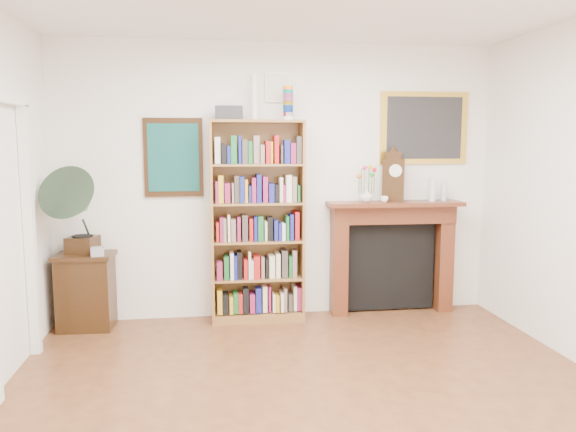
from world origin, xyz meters
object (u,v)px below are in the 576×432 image
(flower_vase, at_px, (366,195))
(bottle_left, at_px, (432,190))
(mantel_clock, at_px, (393,178))
(bottle_right, at_px, (444,191))
(side_cabinet, at_px, (86,291))
(fireplace, at_px, (392,247))
(teacup, at_px, (384,199))
(cd_stack, at_px, (97,252))
(gramophone, at_px, (77,205))
(bookshelf, at_px, (257,210))

(flower_vase, distance_m, bottle_left, 0.70)
(flower_vase, bearing_deg, mantel_clock, 8.67)
(bottle_right, bearing_deg, side_cabinet, -178.63)
(flower_vase, bearing_deg, fireplace, 11.15)
(side_cabinet, relative_size, mantel_clock, 1.44)
(teacup, bearing_deg, flower_vase, 163.82)
(cd_stack, bearing_deg, flower_vase, 3.75)
(side_cabinet, xyz_separation_m, gramophone, (-0.02, -0.09, 0.85))
(teacup, bearing_deg, fireplace, 40.54)
(fireplace, bearing_deg, gramophone, -174.58)
(mantel_clock, bearing_deg, cd_stack, -152.59)
(cd_stack, xyz_separation_m, bottle_right, (3.50, 0.21, 0.51))
(bookshelf, height_order, flower_vase, bookshelf)
(cd_stack, distance_m, bottle_right, 3.55)
(fireplace, bearing_deg, mantel_clock, -104.75)
(side_cabinet, bearing_deg, bottle_left, 3.64)
(side_cabinet, distance_m, bottle_left, 3.62)
(bookshelf, height_order, gramophone, bookshelf)
(gramophone, height_order, cd_stack, gramophone)
(fireplace, bearing_deg, teacup, -137.85)
(bookshelf, relative_size, side_cabinet, 3.14)
(gramophone, xyz_separation_m, mantel_clock, (3.12, 0.19, 0.22))
(flower_vase, relative_size, teacup, 1.71)
(fireplace, height_order, cd_stack, fireplace)
(mantel_clock, xyz_separation_m, teacup, (-0.13, -0.10, -0.22))
(cd_stack, relative_size, flower_vase, 0.86)
(bookshelf, distance_m, cd_stack, 1.57)
(side_cabinet, bearing_deg, gramophone, -99.34)
(cd_stack, bearing_deg, bookshelf, 5.66)
(bookshelf, relative_size, bottle_right, 11.61)
(bookshelf, distance_m, flower_vase, 1.13)
(teacup, bearing_deg, mantel_clock, 37.61)
(bookshelf, relative_size, fireplace, 1.64)
(cd_stack, distance_m, teacup, 2.86)
(bottle_left, xyz_separation_m, bottle_right, (0.15, 0.06, -0.02))
(mantel_clock, bearing_deg, teacup, -119.24)
(side_cabinet, bearing_deg, mantel_clock, 5.00)
(bookshelf, bearing_deg, teacup, 0.22)
(fireplace, relative_size, teacup, 17.46)
(flower_vase, height_order, bottle_left, bottle_left)
(fireplace, relative_size, mantel_clock, 2.76)
(bookshelf, height_order, fireplace, bookshelf)
(bookshelf, relative_size, gramophone, 2.74)
(fireplace, xyz_separation_m, bottle_left, (0.40, -0.08, 0.61))
(bookshelf, xyz_separation_m, teacup, (1.30, -0.03, 0.09))
(bookshelf, distance_m, gramophone, 1.70)
(gramophone, height_order, bottle_right, gramophone)
(cd_stack, xyz_separation_m, flower_vase, (2.65, 0.17, 0.48))
(flower_vase, bearing_deg, bottle_right, 2.26)
(side_cabinet, bearing_deg, bottle_right, 4.53)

